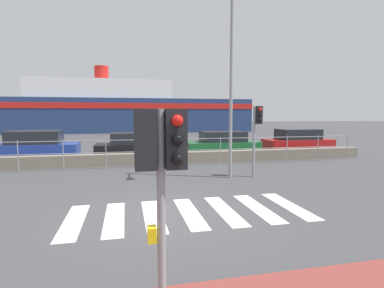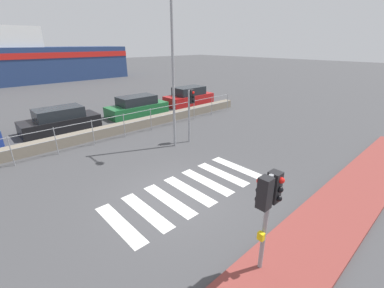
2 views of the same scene
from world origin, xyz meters
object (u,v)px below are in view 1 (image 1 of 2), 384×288
(parked_car_black, at_px, (134,146))
(parked_car_red, at_px, (298,142))
(parked_car_blue, at_px, (36,147))
(parked_car_green, at_px, (223,144))
(streetlamp, at_px, (234,64))
(traffic_light_near, at_px, (160,158))
(traffic_light_far, at_px, (257,125))
(ferry_boat, at_px, (126,110))

(parked_car_black, distance_m, parked_car_red, 10.37)
(parked_car_blue, xyz_separation_m, parked_car_green, (10.47, 0.00, -0.08))
(parked_car_red, bearing_deg, streetlamp, -135.51)
(traffic_light_near, bearing_deg, parked_car_blue, 110.09)
(traffic_light_far, bearing_deg, parked_car_blue, 145.10)
(ferry_boat, bearing_deg, parked_car_black, -89.16)
(traffic_light_near, height_order, traffic_light_far, traffic_light_far)
(parked_car_blue, height_order, parked_car_red, parked_car_blue)
(parked_car_green, bearing_deg, streetlamp, -105.46)
(ferry_boat, xyz_separation_m, parked_car_blue, (-4.83, -24.08, -2.24))
(streetlamp, bearing_deg, parked_car_blue, 141.37)
(parked_car_blue, distance_m, parked_car_black, 5.18)
(traffic_light_near, distance_m, ferry_boat, 38.03)
(parked_car_black, distance_m, parked_car_green, 5.29)
(parked_car_green, xyz_separation_m, parked_car_red, (5.08, -0.00, 0.04))
(streetlamp, distance_m, parked_car_black, 8.47)
(traffic_light_near, distance_m, streetlamp, 8.22)
(traffic_light_far, relative_size, parked_car_blue, 0.63)
(streetlamp, relative_size, parked_car_red, 1.59)
(parked_car_blue, bearing_deg, traffic_light_near, -69.91)
(traffic_light_near, height_order, parked_car_blue, traffic_light_near)
(parked_car_red, bearing_deg, parked_car_green, 180.00)
(parked_car_blue, bearing_deg, ferry_boat, 78.66)
(parked_car_red, bearing_deg, parked_car_black, -180.00)
(parked_car_green, height_order, parked_car_red, parked_car_red)
(streetlamp, relative_size, ferry_boat, 0.22)
(parked_car_blue, height_order, parked_car_green, parked_car_blue)
(traffic_light_far, xyz_separation_m, streetlamp, (-1.03, -0.15, 2.22))
(streetlamp, distance_m, parked_car_blue, 11.54)
(ferry_boat, distance_m, parked_car_black, 24.19)
(traffic_light_near, bearing_deg, parked_car_red, 53.13)
(parked_car_green, bearing_deg, ferry_boat, 103.19)
(traffic_light_far, height_order, parked_car_green, traffic_light_far)
(ferry_boat, bearing_deg, parked_car_red, -65.99)
(traffic_light_near, relative_size, parked_car_green, 0.56)
(traffic_light_far, xyz_separation_m, parked_car_green, (0.87, 6.70, -1.43))
(parked_car_green, distance_m, parked_car_red, 5.08)
(parked_car_red, bearing_deg, ferry_boat, 114.01)
(parked_car_green, bearing_deg, parked_car_blue, -180.00)
(traffic_light_near, bearing_deg, traffic_light_far, 58.11)
(streetlamp, relative_size, parked_car_blue, 1.59)
(ferry_boat, bearing_deg, traffic_light_far, -81.18)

